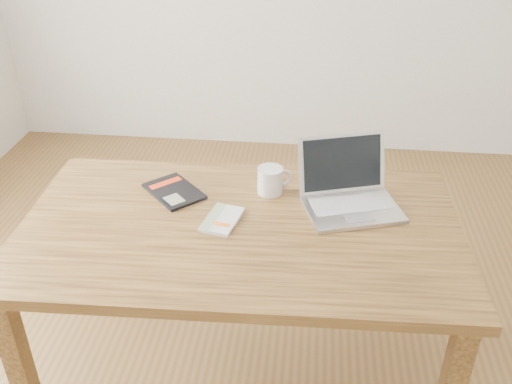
# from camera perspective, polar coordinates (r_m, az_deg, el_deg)

# --- Properties ---
(room) EXTENTS (4.04, 4.04, 2.70)m
(room) POSITION_cam_1_polar(r_m,az_deg,el_deg) (1.88, -1.46, 15.27)
(room) COLOR brown
(room) RESTS_ON ground
(desk) EXTENTS (1.56, 0.92, 0.75)m
(desk) POSITION_cam_1_polar(r_m,az_deg,el_deg) (2.03, -1.59, -5.38)
(desk) COLOR #563A1A
(desk) RESTS_ON ground
(white_guidebook) EXTENTS (0.14, 0.20, 0.02)m
(white_guidebook) POSITION_cam_1_polar(r_m,az_deg,el_deg) (2.00, -3.40, -2.78)
(white_guidebook) COLOR silver
(white_guidebook) RESTS_ON desk
(black_guidebook) EXTENTS (0.27, 0.27, 0.01)m
(black_guidebook) POSITION_cam_1_polar(r_m,az_deg,el_deg) (2.18, -8.21, 0.08)
(black_guidebook) COLOR black
(black_guidebook) RESTS_ON desk
(laptop) EXTENTS (0.40, 0.38, 0.23)m
(laptop) POSITION_cam_1_polar(r_m,az_deg,el_deg) (2.09, 9.27, -0.04)
(laptop) COLOR silver
(laptop) RESTS_ON desk
(coffee_mug) EXTENTS (0.13, 0.10, 0.10)m
(coffee_mug) POSITION_cam_1_polar(r_m,az_deg,el_deg) (2.14, 1.51, 1.22)
(coffee_mug) COLOR white
(coffee_mug) RESTS_ON desk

